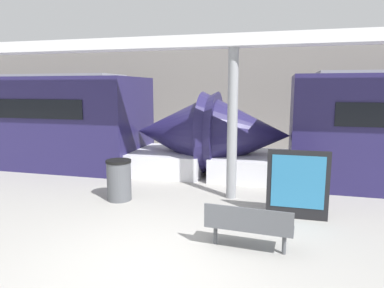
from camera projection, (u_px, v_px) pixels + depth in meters
ground_plane at (143, 266)px, 5.33m from camera, size 60.00×60.00×0.00m
station_wall at (237, 93)px, 15.88m from camera, size 56.00×0.20×5.00m
bench_near at (248, 224)px, 5.75m from camera, size 1.50×0.55×0.80m
trash_bin at (119, 180)px, 8.41m from camera, size 0.62×0.62×1.01m
poster_board at (298, 185)px, 7.14m from camera, size 1.26×0.07×1.47m
support_column_near at (232, 125)px, 8.36m from camera, size 0.25×0.25×3.69m
canopy_beam at (234, 41)px, 8.04m from camera, size 28.00×0.60×0.28m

